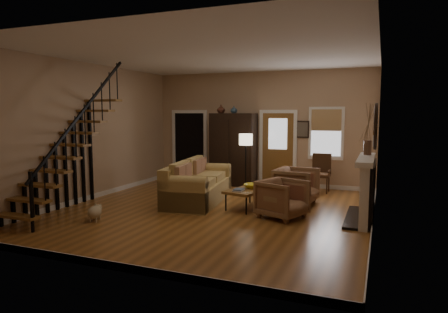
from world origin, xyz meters
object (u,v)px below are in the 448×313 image
at_px(armchair_right, 296,186).
at_px(side_chair, 320,173).
at_px(armoire, 233,149).
at_px(armchair_left, 283,199).
at_px(coffee_table, 248,199).
at_px(sofa, 198,183).
at_px(floor_lamp, 246,163).

xyz_separation_m(armchair_right, side_chair, (0.32, 1.57, 0.09)).
bearing_deg(armoire, armchair_right, -38.50).
distance_m(armchair_left, side_chair, 2.96).
bearing_deg(coffee_table, armchair_left, -29.86).
height_order(armoire, sofa, armoire).
bearing_deg(floor_lamp, coffee_table, -69.47).
bearing_deg(side_chair, armchair_left, -96.31).
relative_size(armchair_left, floor_lamp, 0.55).
height_order(armoire, side_chair, armoire).
distance_m(floor_lamp, side_chair, 2.01).
bearing_deg(armchair_right, armchair_left, -173.83).
height_order(armchair_right, side_chair, side_chair).
xyz_separation_m(armchair_left, floor_lamp, (-1.54, 2.24, 0.39)).
distance_m(sofa, side_chair, 3.39).
bearing_deg(side_chair, armchair_right, -101.66).
height_order(armoire, coffee_table, armoire).
bearing_deg(floor_lamp, sofa, -112.89).
relative_size(floor_lamp, side_chair, 1.53).
height_order(armchair_left, side_chair, side_chair).
bearing_deg(sofa, armchair_right, 9.28).
bearing_deg(sofa, armoire, 82.52).
height_order(sofa, side_chair, side_chair).
distance_m(coffee_table, armchair_right, 1.25).
xyz_separation_m(sofa, coffee_table, (1.30, -0.16, -0.24)).
bearing_deg(armchair_right, armoire, 57.69).
bearing_deg(coffee_table, armoire, 116.88).
bearing_deg(sofa, coffee_table, -15.26).
relative_size(armoire, armchair_right, 2.28).
distance_m(sofa, armchair_right, 2.30).
xyz_separation_m(sofa, armchair_left, (2.20, -0.68, -0.07)).
xyz_separation_m(armoire, floor_lamp, (0.68, -0.90, -0.27)).
relative_size(coffee_table, armchair_left, 1.32).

